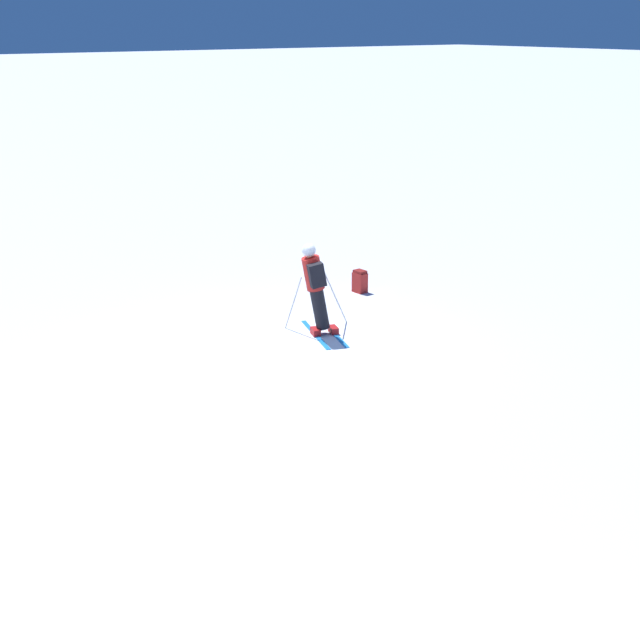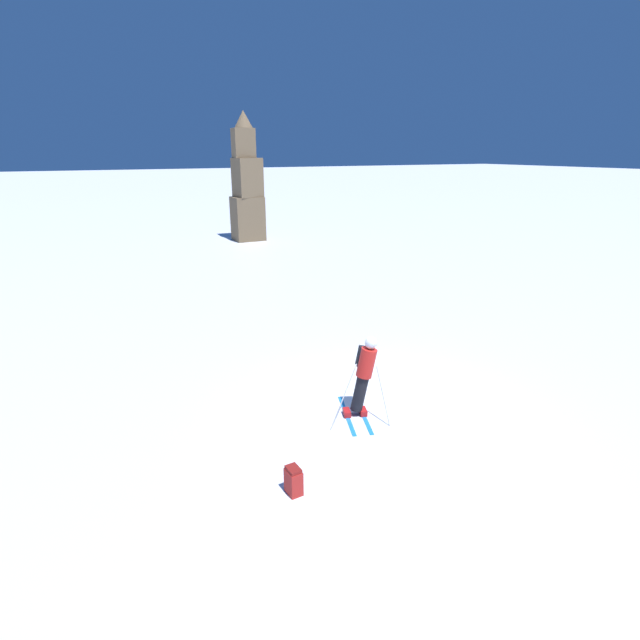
% 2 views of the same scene
% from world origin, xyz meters
% --- Properties ---
extents(ground_plane, '(300.00, 300.00, 0.00)m').
position_xyz_m(ground_plane, '(0.00, 0.00, 0.00)').
color(ground_plane, white).
extents(skier, '(1.29, 1.76, 1.84)m').
position_xyz_m(skier, '(-0.56, -0.03, 1.02)').
color(skier, '#1E7AC6').
rests_on(skier, ground).
extents(rock_pillar, '(1.84, 1.61, 7.71)m').
position_xyz_m(rock_pillar, '(4.63, 22.23, 3.23)').
color(rock_pillar, brown).
rests_on(rock_pillar, ground).
extents(spare_backpack, '(0.24, 0.31, 0.50)m').
position_xyz_m(spare_backpack, '(-3.01, -1.78, 0.24)').
color(spare_backpack, '#AD231E').
rests_on(spare_backpack, ground).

